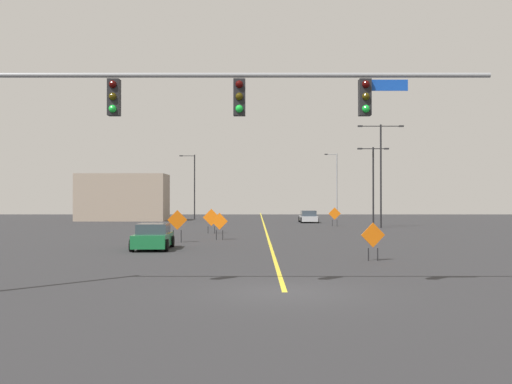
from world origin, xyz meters
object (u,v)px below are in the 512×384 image
traffic_signal_assembly (173,112)px  street_lamp_mid_right (372,180)px  construction_sign_right_lane (210,218)px  construction_sign_median_near (176,222)px  street_lamp_far_left (335,183)px  street_lamp_far_right (192,184)px  construction_sign_left_shoulder (334,214)px  car_green_mid (152,237)px  construction_sign_left_lane (219,223)px  car_silver_approaching (307,217)px  construction_sign_median_far (372,237)px  street_lamp_near_left (380,167)px

traffic_signal_assembly → street_lamp_mid_right: bearing=71.2°
construction_sign_right_lane → construction_sign_median_near: 9.78m
street_lamp_far_left → street_lamp_far_right: 20.02m
construction_sign_left_shoulder → traffic_signal_assembly: bearing=-103.7°
street_lamp_far_left → construction_sign_left_shoulder: 25.89m
traffic_signal_assembly → construction_sign_right_lane: size_ratio=7.59×
construction_sign_left_shoulder → car_green_mid: construction_sign_left_shoulder is taller
construction_sign_left_lane → street_lamp_mid_right: bearing=52.2°
construction_sign_median_near → car_green_mid: (-0.66, -4.85, -0.63)m
street_lamp_far_left → construction_sign_median_near: (-16.09, -47.14, -3.69)m
construction_sign_left_shoulder → construction_sign_median_near: size_ratio=0.92×
car_green_mid → car_silver_approaching: bearing=72.4°
street_lamp_far_left → construction_sign_median_near: street_lamp_far_left is taller
traffic_signal_assembly → street_lamp_far_left: (13.60, 66.68, -0.22)m
street_lamp_far_right → construction_sign_right_lane: size_ratio=4.48×
construction_sign_median_far → car_silver_approaching: bearing=88.8°
car_green_mid → street_lamp_near_left: bearing=53.9°
street_lamp_near_left → car_green_mid: street_lamp_near_left is taller
street_lamp_mid_right → construction_sign_median_near: 25.74m
construction_sign_left_lane → street_lamp_near_left: bearing=48.9°
street_lamp_near_left → construction_sign_right_lane: 17.95m
traffic_signal_assembly → car_silver_approaching: 51.53m
street_lamp_far_left → car_silver_approaching: (-5.31, -16.02, -4.33)m
construction_sign_median_far → car_silver_approaching: size_ratio=0.37×
car_green_mid → construction_sign_left_lane: bearing=67.2°
construction_sign_median_near → car_silver_approaching: construction_sign_median_near is taller
traffic_signal_assembly → street_lamp_far_right: size_ratio=1.69×
construction_sign_median_far → car_silver_approaching: construction_sign_median_far is taller
construction_sign_right_lane → construction_sign_left_shoulder: 16.46m
traffic_signal_assembly → car_silver_approaching: bearing=80.7°
construction_sign_left_lane → car_green_mid: (-3.10, -7.37, -0.46)m
street_lamp_far_right → street_lamp_mid_right: size_ratio=1.13×
street_lamp_far_left → construction_sign_left_shoulder: (-3.55, -25.36, -3.81)m
construction_sign_left_lane → car_silver_approaching: 29.79m
construction_sign_left_lane → construction_sign_right_lane: (-1.07, 7.16, 0.07)m
construction_sign_median_near → construction_sign_left_lane: bearing=45.9°
traffic_signal_assembly → construction_sign_left_shoulder: size_ratio=7.87×
construction_sign_median_far → construction_sign_left_shoulder: bearing=85.4°
construction_sign_left_lane → car_green_mid: 8.01m
street_lamp_mid_right → construction_sign_left_shoulder: size_ratio=4.10×
street_lamp_far_right → construction_sign_right_lane: (4.90, -33.44, -3.56)m
construction_sign_left_shoulder → car_silver_approaching: (-1.76, 9.34, -0.52)m
street_lamp_far_right → street_lamp_near_left: (19.91, -24.65, 0.88)m
construction_sign_right_lane → construction_sign_median_far: 22.19m
street_lamp_far_right → car_green_mid: bearing=-86.6°
street_lamp_far_right → construction_sign_median_near: (3.53, -43.12, -3.46)m
street_lamp_near_left → traffic_signal_assembly: bearing=-110.1°
construction_sign_left_lane → construction_sign_median_near: construction_sign_median_near is taller
street_lamp_mid_right → construction_sign_left_lane: 22.30m
street_lamp_far_left → construction_sign_median_far: 58.40m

